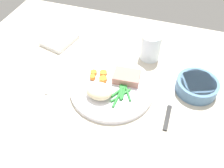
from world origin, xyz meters
TOP-DOWN VIEW (x-y plane):
  - dining_table at (0.00, 0.00)cm, footprint 120.00×90.00cm
  - dinner_plate at (-2.11, 0.80)cm, footprint 26.69×26.69cm
  - meat_portion at (1.49, 5.01)cm, footprint 8.86×6.78cm
  - mashed_potatoes at (-4.51, -4.00)cm, footprint 7.97×6.48cm
  - carrot_slices at (-7.32, 3.30)cm, footprint 6.29×5.13cm
  - green_beans at (1.60, -1.10)cm, footprint 6.56×10.88cm
  - fork at (-21.19, 0.55)cm, footprint 1.44×16.60cm
  - knife at (16.51, 0.52)cm, footprint 1.70×20.50cm
  - water_glass at (5.85, 20.11)cm, footprint 7.19×7.19cm
  - salad_bowl at (23.25, 8.77)cm, footprint 12.90×12.90cm
  - napkin at (-29.41, 18.31)cm, footprint 12.77×14.41cm

SIDE VIEW (x-z plane):
  - dining_table at x=0.00cm, z-range 0.00..2.00cm
  - knife at x=16.51cm, z-range 1.88..2.52cm
  - fork at x=-21.19cm, z-range 2.00..2.40cm
  - dinner_plate at x=-2.11cm, z-range 2.00..3.60cm
  - napkin at x=-29.41cm, z-range 2.00..3.64cm
  - green_beans at x=1.60cm, z-range 3.55..4.43cm
  - carrot_slices at x=-7.32cm, z-range 3.57..4.86cm
  - salad_bowl at x=23.25cm, z-range 2.26..6.36cm
  - meat_portion at x=1.49cm, z-range 3.60..6.15cm
  - mashed_potatoes at x=-4.51cm, z-range 3.60..7.65cm
  - water_glass at x=5.85cm, z-range 1.27..10.98cm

